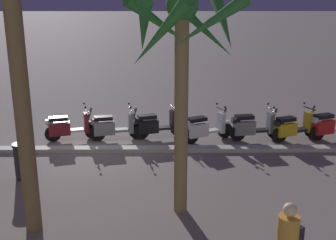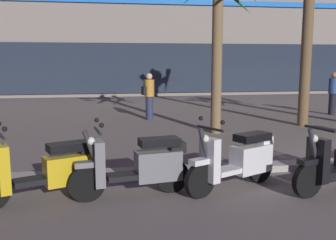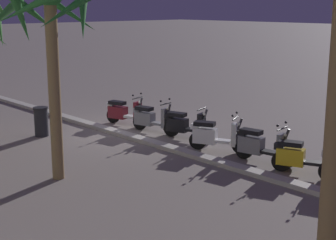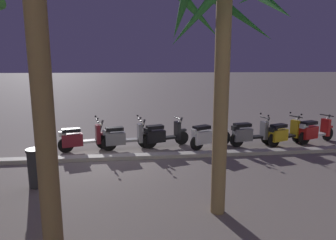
{
  "view_description": "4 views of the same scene",
  "coord_description": "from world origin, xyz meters",
  "px_view_note": "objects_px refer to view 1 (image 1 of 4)",
  "views": [
    {
      "loc": [
        -2.19,
        12.59,
        4.67
      ],
      "look_at": [
        -2.31,
        1.68,
        1.4
      ],
      "focal_mm": 45.79,
      "sensor_mm": 36.0,
      "label": 1
    },
    {
      "loc": [
        -5.57,
        -6.15,
        2.0
      ],
      "look_at": [
        -4.57,
        0.0,
        1.03
      ],
      "focal_mm": 40.74,
      "sensor_mm": 36.0,
      "label": 2
    },
    {
      "loc": [
        -13.13,
        10.15,
        4.14
      ],
      "look_at": [
        -3.69,
        1.42,
        1.25
      ],
      "focal_mm": 54.63,
      "sensor_mm": 36.0,
      "label": 3
    },
    {
      "loc": [
        -0.9,
        9.46,
        2.95
      ],
      "look_at": [
        -1.99,
        0.31,
        1.22
      ],
      "focal_mm": 31.75,
      "sensor_mm": 36.0,
      "label": 4
    }
  ],
  "objects_px": {
    "scooter_white_tail_end": "(205,128)",
    "scooter_yellow_mid_centre": "(293,127)",
    "scooter_grey_mid_rear": "(252,127)",
    "scooter_grey_last_in_row": "(113,127)",
    "scooter_red_second_in_line": "(331,125)",
    "scooter_maroon_lead_nearest": "(68,127)",
    "palm_tree_by_mall_entrance": "(12,8)",
    "palm_tree_far_corner": "(182,45)",
    "scooter_black_far_back": "(156,125)",
    "litter_bin": "(23,160)"
  },
  "relations": [
    {
      "from": "scooter_white_tail_end",
      "to": "scooter_yellow_mid_centre",
      "type": "bearing_deg",
      "value": -178.49
    },
    {
      "from": "scooter_yellow_mid_centre",
      "to": "scooter_grey_mid_rear",
      "type": "distance_m",
      "value": 1.32
    },
    {
      "from": "scooter_grey_last_in_row",
      "to": "scooter_yellow_mid_centre",
      "type": "bearing_deg",
      "value": 178.95
    },
    {
      "from": "scooter_red_second_in_line",
      "to": "scooter_maroon_lead_nearest",
      "type": "relative_size",
      "value": 1.02
    },
    {
      "from": "scooter_grey_mid_rear",
      "to": "scooter_red_second_in_line",
      "type": "bearing_deg",
      "value": -177.8
    },
    {
      "from": "scooter_white_tail_end",
      "to": "palm_tree_by_mall_entrance",
      "type": "height_order",
      "value": "palm_tree_by_mall_entrance"
    },
    {
      "from": "palm_tree_by_mall_entrance",
      "to": "palm_tree_far_corner",
      "type": "bearing_deg",
      "value": -165.96
    },
    {
      "from": "scooter_black_far_back",
      "to": "scooter_maroon_lead_nearest",
      "type": "bearing_deg",
      "value": 4.09
    },
    {
      "from": "scooter_grey_last_in_row",
      "to": "palm_tree_by_mall_entrance",
      "type": "xyz_separation_m",
      "value": [
        1.0,
        5.53,
        3.95
      ]
    },
    {
      "from": "litter_bin",
      "to": "scooter_maroon_lead_nearest",
      "type": "bearing_deg",
      "value": -100.2
    },
    {
      "from": "scooter_yellow_mid_centre",
      "to": "palm_tree_by_mall_entrance",
      "type": "distance_m",
      "value": 9.62
    },
    {
      "from": "scooter_grey_mid_rear",
      "to": "palm_tree_by_mall_entrance",
      "type": "relative_size",
      "value": 0.3
    },
    {
      "from": "scooter_red_second_in_line",
      "to": "scooter_yellow_mid_centre",
      "type": "distance_m",
      "value": 1.28
    },
    {
      "from": "scooter_grey_mid_rear",
      "to": "scooter_maroon_lead_nearest",
      "type": "bearing_deg",
      "value": -0.57
    },
    {
      "from": "palm_tree_by_mall_entrance",
      "to": "scooter_grey_last_in_row",
      "type": "bearing_deg",
      "value": -100.26
    },
    {
      "from": "scooter_white_tail_end",
      "to": "scooter_black_far_back",
      "type": "bearing_deg",
      "value": -13.18
    },
    {
      "from": "litter_bin",
      "to": "palm_tree_far_corner",
      "type": "bearing_deg",
      "value": 156.07
    },
    {
      "from": "scooter_red_second_in_line",
      "to": "palm_tree_by_mall_entrance",
      "type": "height_order",
      "value": "palm_tree_by_mall_entrance"
    },
    {
      "from": "scooter_black_far_back",
      "to": "scooter_grey_last_in_row",
      "type": "relative_size",
      "value": 0.98
    },
    {
      "from": "scooter_black_far_back",
      "to": "scooter_maroon_lead_nearest",
      "type": "distance_m",
      "value": 2.86
    },
    {
      "from": "scooter_red_second_in_line",
      "to": "litter_bin",
      "type": "xyz_separation_m",
      "value": [
        9.15,
        3.01,
        0.02
      ]
    },
    {
      "from": "scooter_yellow_mid_centre",
      "to": "scooter_white_tail_end",
      "type": "bearing_deg",
      "value": 1.51
    },
    {
      "from": "scooter_black_far_back",
      "to": "litter_bin",
      "type": "height_order",
      "value": "scooter_black_far_back"
    },
    {
      "from": "scooter_grey_mid_rear",
      "to": "palm_tree_by_mall_entrance",
      "type": "distance_m",
      "value": 8.73
    },
    {
      "from": "scooter_black_far_back",
      "to": "scooter_red_second_in_line",
      "type": "bearing_deg",
      "value": 178.36
    },
    {
      "from": "scooter_black_far_back",
      "to": "scooter_grey_last_in_row",
      "type": "distance_m",
      "value": 1.42
    },
    {
      "from": "scooter_yellow_mid_centre",
      "to": "scooter_grey_mid_rear",
      "type": "height_order",
      "value": "same"
    },
    {
      "from": "scooter_yellow_mid_centre",
      "to": "palm_tree_far_corner",
      "type": "bearing_deg",
      "value": 50.49
    },
    {
      "from": "scooter_red_second_in_line",
      "to": "scooter_grey_mid_rear",
      "type": "height_order",
      "value": "scooter_grey_mid_rear"
    },
    {
      "from": "scooter_red_second_in_line",
      "to": "palm_tree_by_mall_entrance",
      "type": "xyz_separation_m",
      "value": [
        8.16,
        5.56,
        3.94
      ]
    },
    {
      "from": "scooter_red_second_in_line",
      "to": "scooter_yellow_mid_centre",
      "type": "height_order",
      "value": "scooter_yellow_mid_centre"
    },
    {
      "from": "scooter_grey_last_in_row",
      "to": "palm_tree_far_corner",
      "type": "relative_size",
      "value": 0.38
    },
    {
      "from": "scooter_white_tail_end",
      "to": "scooter_grey_last_in_row",
      "type": "relative_size",
      "value": 0.94
    },
    {
      "from": "scooter_maroon_lead_nearest",
      "to": "scooter_black_far_back",
      "type": "bearing_deg",
      "value": -175.91
    },
    {
      "from": "palm_tree_by_mall_entrance",
      "to": "scooter_yellow_mid_centre",
      "type": "bearing_deg",
      "value": -141.78
    },
    {
      "from": "scooter_yellow_mid_centre",
      "to": "scooter_black_far_back",
      "type": "bearing_deg",
      "value": -3.8
    },
    {
      "from": "scooter_grey_last_in_row",
      "to": "palm_tree_far_corner",
      "type": "height_order",
      "value": "palm_tree_far_corner"
    },
    {
      "from": "scooter_yellow_mid_centre",
      "to": "litter_bin",
      "type": "xyz_separation_m",
      "value": [
        7.87,
        2.88,
        0.04
      ]
    },
    {
      "from": "scooter_grey_mid_rear",
      "to": "palm_tree_far_corner",
      "type": "relative_size",
      "value": 0.38
    },
    {
      "from": "palm_tree_far_corner",
      "to": "litter_bin",
      "type": "distance_m",
      "value": 5.42
    },
    {
      "from": "scooter_yellow_mid_centre",
      "to": "scooter_grey_mid_rear",
      "type": "relative_size",
      "value": 0.95
    },
    {
      "from": "scooter_white_tail_end",
      "to": "scooter_grey_last_in_row",
      "type": "distance_m",
      "value": 3.0
    },
    {
      "from": "scooter_white_tail_end",
      "to": "litter_bin",
      "type": "bearing_deg",
      "value": 29.34
    },
    {
      "from": "litter_bin",
      "to": "scooter_grey_last_in_row",
      "type": "bearing_deg",
      "value": -123.64
    },
    {
      "from": "scooter_black_far_back",
      "to": "palm_tree_far_corner",
      "type": "distance_m",
      "value": 5.94
    },
    {
      "from": "scooter_black_far_back",
      "to": "scooter_maroon_lead_nearest",
      "type": "xyz_separation_m",
      "value": [
        2.85,
        0.2,
        0.0
      ]
    },
    {
      "from": "palm_tree_by_mall_entrance",
      "to": "litter_bin",
      "type": "height_order",
      "value": "palm_tree_by_mall_entrance"
    },
    {
      "from": "scooter_yellow_mid_centre",
      "to": "scooter_red_second_in_line",
      "type": "bearing_deg",
      "value": -174.05
    },
    {
      "from": "scooter_grey_mid_rear",
      "to": "scooter_black_far_back",
      "type": "bearing_deg",
      "value": -4.78
    },
    {
      "from": "scooter_white_tail_end",
      "to": "scooter_maroon_lead_nearest",
      "type": "bearing_deg",
      "value": -2.18
    }
  ]
}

